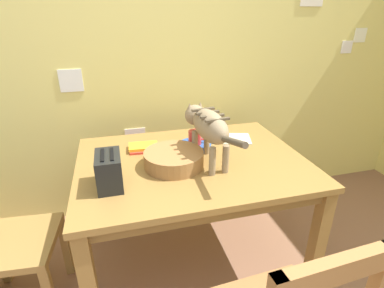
# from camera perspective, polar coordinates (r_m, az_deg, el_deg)

# --- Properties ---
(wall_rear) EXTENTS (5.12, 0.11, 2.50)m
(wall_rear) POSITION_cam_1_polar(r_m,az_deg,el_deg) (2.31, -6.45, 16.38)
(wall_rear) COLOR #E4D573
(wall_rear) RESTS_ON ground_plane
(dining_table) EXTENTS (1.31, 0.98, 0.75)m
(dining_table) POSITION_cam_1_polar(r_m,az_deg,el_deg) (1.80, -0.00, -5.41)
(dining_table) COLOR olive
(dining_table) RESTS_ON ground_plane
(cat) EXTENTS (0.18, 0.65, 0.31)m
(cat) POSITION_cam_1_polar(r_m,az_deg,el_deg) (1.66, 2.93, 3.52)
(cat) COLOR #907959
(cat) RESTS_ON dining_table
(saucer_bowl) EXTENTS (0.20, 0.20, 0.03)m
(saucer_bowl) POSITION_cam_1_polar(r_m,az_deg,el_deg) (1.90, 0.54, -0.35)
(saucer_bowl) COLOR blue
(saucer_bowl) RESTS_ON dining_table
(coffee_mug) EXTENTS (0.12, 0.08, 0.09)m
(coffee_mug) POSITION_cam_1_polar(r_m,az_deg,el_deg) (1.88, 0.66, 1.29)
(coffee_mug) COLOR red
(coffee_mug) RESTS_ON saucer_bowl
(magazine) EXTENTS (0.32, 0.26, 0.01)m
(magazine) POSITION_cam_1_polar(r_m,az_deg,el_deg) (2.05, 7.17, 1.03)
(magazine) COLOR beige
(magazine) RESTS_ON dining_table
(book_stack) EXTENTS (0.19, 0.14, 0.03)m
(book_stack) POSITION_cam_1_polar(r_m,az_deg,el_deg) (1.90, -9.15, -0.66)
(book_stack) COLOR red
(book_stack) RESTS_ON dining_table
(wicker_basket) EXTENTS (0.33, 0.33, 0.09)m
(wicker_basket) POSITION_cam_1_polar(r_m,az_deg,el_deg) (1.68, -3.47, -2.77)
(wicker_basket) COLOR #9C6C3C
(wicker_basket) RESTS_ON dining_table
(toaster) EXTENTS (0.12, 0.20, 0.18)m
(toaster) POSITION_cam_1_polar(r_m,az_deg,el_deg) (1.52, -15.45, -4.88)
(toaster) COLOR black
(toaster) RESTS_ON dining_table
(wooden_chair_near) EXTENTS (0.45, 0.45, 0.93)m
(wooden_chair_near) POSITION_cam_1_polar(r_m,az_deg,el_deg) (1.91, -32.09, -15.34)
(wooden_chair_near) COLOR olive
(wooden_chair_near) RESTS_ON ground_plane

